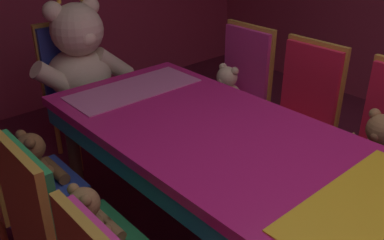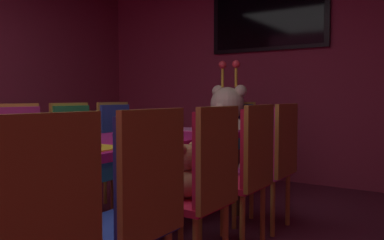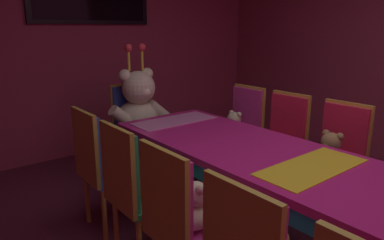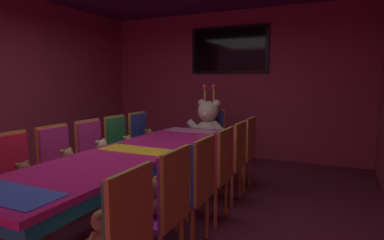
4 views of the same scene
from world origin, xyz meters
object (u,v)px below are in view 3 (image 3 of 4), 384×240
banquet_table (311,180)px  chair_right_3 (339,150)px  teddy_left_4 (148,180)px  teddy_right_3 (330,154)px  chair_left_4 (129,182)px  king_teddy_bear (140,107)px  teddy_left_3 (197,208)px  chair_right_4 (284,134)px  chair_right_5 (243,123)px  throne_chair (132,119)px  chair_left_3 (176,214)px  teddy_left_5 (114,157)px  teddy_right_5 (233,127)px  chair_left_5 (96,159)px

banquet_table → chair_right_3: bearing=18.5°
teddy_left_4 → teddy_right_3: (1.37, -0.51, 0.03)m
banquet_table → chair_left_4: (-0.83, 0.79, -0.06)m
teddy_right_3 → king_teddy_bear: size_ratio=0.35×
teddy_left_3 → chair_right_4: size_ratio=0.32×
teddy_left_3 → chair_left_4: (-0.14, 0.52, 0.01)m
chair_right_4 → chair_right_5: (-0.00, 0.52, 0.00)m
teddy_left_3 → throne_chair: (0.69, 1.96, 0.01)m
king_teddy_bear → chair_left_3: bearing=-25.0°
teddy_left_5 → chair_right_4: size_ratio=0.30×
teddy_left_5 → teddy_right_5: (1.35, 0.02, 0.00)m
chair_right_3 → throne_chair: 2.12m
chair_left_5 → chair_left_3: bearing=-90.9°
chair_right_3 → teddy_left_3: bearing=0.3°
chair_right_3 → chair_left_3: bearing=0.3°
teddy_right_5 → throne_chair: size_ratio=0.31×
chair_left_4 → king_teddy_bear: king_teddy_bear is taller
chair_left_5 → teddy_right_3: (1.50, -1.05, -0.00)m
chair_left_5 → throne_chair: (0.82, 0.91, 0.00)m
banquet_table → chair_right_3: size_ratio=3.43×
teddy_left_3 → chair_right_3: chair_right_3 is taller
chair_left_5 → teddy_right_3: chair_left_5 is taller
banquet_table → teddy_left_5: bearing=117.0°
chair_left_3 → chair_right_5: (1.66, 1.08, 0.00)m
banquet_table → teddy_left_3: bearing=158.6°
banquet_table → teddy_left_4: (-0.69, 0.79, -0.09)m
teddy_left_3 → king_teddy_bear: size_ratio=0.33×
throne_chair → teddy_left_5: bearing=-36.7°
teddy_left_4 → king_teddy_bear: bearing=61.6°
chair_left_3 → teddy_left_4: 0.54m
chair_left_3 → teddy_right_3: (1.52, 0.01, -0.00)m
chair_right_3 → teddy_right_3: chair_right_3 is taller
teddy_left_3 → teddy_right_5: size_ratio=1.02×
teddy_right_5 → chair_left_5: bearing=0.9°
throne_chair → teddy_right_3: bearing=19.4°
chair_left_3 → teddy_left_4: chair_left_3 is taller
chair_right_4 → chair_left_5: bearing=-16.7°
chair_right_4 → teddy_right_5: (-0.15, 0.52, -0.01)m
chair_left_4 → chair_left_3: bearing=-90.8°
teddy_left_3 → chair_left_5: (-0.13, 1.05, 0.01)m
teddy_left_4 → chair_right_5: bearing=20.2°
teddy_right_5 → throne_chair: 1.11m
chair_left_4 → chair_right_5: 1.74m
chair_left_4 → chair_right_5: same height
teddy_left_4 → teddy_right_3: bearing=-20.5°
teddy_right_3 → throne_chair: size_ratio=0.34×
teddy_left_3 → chair_right_4: 1.62m
chair_left_4 → teddy_left_3: bearing=-75.2°
chair_right_4 → teddy_left_5: bearing=-18.2°
banquet_table → throne_chair: 2.23m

